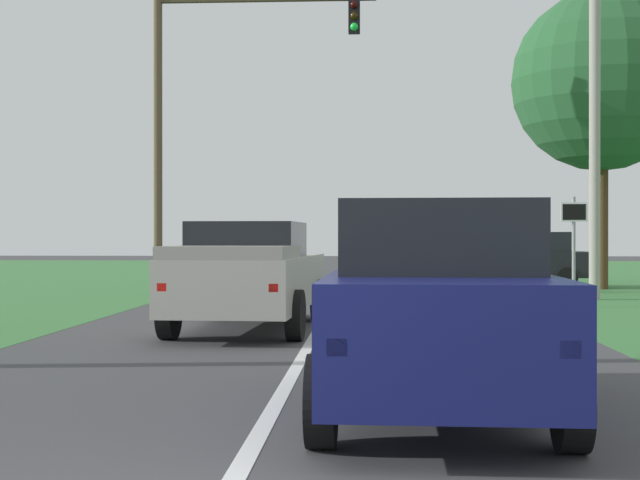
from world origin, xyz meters
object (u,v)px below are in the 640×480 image
object	(u,v)px
pickup_truck_lead	(250,274)
oak_tree_right	(602,81)
red_suv_near	(436,303)
keep_moving_sign	(574,237)
utility_pole_right	(595,97)
traffic_light	(208,92)
crossing_suv_far	(517,258)

from	to	relation	value
pickup_truck_lead	oak_tree_right	distance (m)	16.68
red_suv_near	keep_moving_sign	world-z (taller)	keep_moving_sign
red_suv_near	utility_pole_right	distance (m)	16.65
traffic_light	red_suv_near	bearing A→B (deg)	-73.15
oak_tree_right	crossing_suv_far	xyz separation A→B (m)	(-2.44, 0.87, -5.48)
keep_moving_sign	oak_tree_right	distance (m)	9.16
keep_moving_sign	utility_pole_right	size ratio (longest dim) A/B	0.24
keep_moving_sign	oak_tree_right	size ratio (longest dim) A/B	0.28
oak_tree_right	pickup_truck_lead	bearing A→B (deg)	-125.80
keep_moving_sign	utility_pole_right	bearing A→B (deg)	67.13
red_suv_near	utility_pole_right	bearing A→B (deg)	71.35
crossing_suv_far	utility_pole_right	size ratio (longest dim) A/B	0.44
red_suv_near	traffic_light	distance (m)	18.32
keep_moving_sign	crossing_suv_far	xyz separation A→B (m)	(0.06, 8.27, -0.69)
crossing_suv_far	red_suv_near	bearing A→B (deg)	-101.10
oak_tree_right	traffic_light	bearing A→B (deg)	-165.15
traffic_light	oak_tree_right	distance (m)	12.11
red_suv_near	oak_tree_right	bearing A→B (deg)	71.91
traffic_light	crossing_suv_far	world-z (taller)	traffic_light
oak_tree_right	crossing_suv_far	size ratio (longest dim) A/B	2.00
keep_moving_sign	oak_tree_right	xyz separation A→B (m)	(2.50, 7.40, 4.78)
traffic_light	keep_moving_sign	xyz separation A→B (m)	(9.18, -4.30, -4.06)
traffic_light	keep_moving_sign	bearing A→B (deg)	-25.10
pickup_truck_lead	utility_pole_right	xyz separation A→B (m)	(7.83, 8.00, 4.23)
red_suv_near	pickup_truck_lead	distance (m)	7.74
keep_moving_sign	pickup_truck_lead	bearing A→B (deg)	-141.28
traffic_light	utility_pole_right	world-z (taller)	utility_pole_right
pickup_truck_lead	oak_tree_right	bearing A→B (deg)	54.20
pickup_truck_lead	keep_moving_sign	size ratio (longest dim) A/B	2.21
pickup_truck_lead	crossing_suv_far	size ratio (longest dim) A/B	1.21
pickup_truck_lead	traffic_light	distance (m)	11.05
keep_moving_sign	crossing_suv_far	size ratio (longest dim) A/B	0.55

